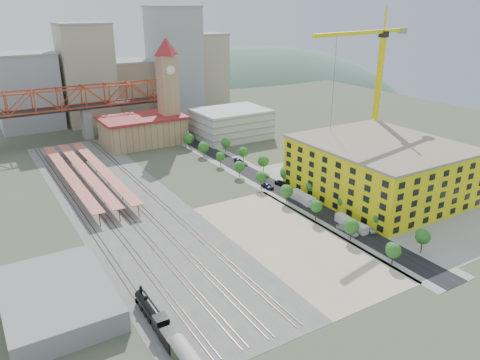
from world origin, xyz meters
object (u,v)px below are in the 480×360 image
construction_building (379,169)px  site_trailer_d (302,198)px  clock_tower (168,81)px  site_trailer_a (354,226)px  tower_crane (374,71)px  site_trailer_b (348,222)px  locomotive (155,317)px  car_0 (344,228)px  site_trailer_c (303,198)px

construction_building → site_trailer_d: 28.55m
clock_tower → site_trailer_a: 119.12m
clock_tower → site_trailer_a: bearing=-86.0°
site_trailer_a → site_trailer_d: size_ratio=0.90×
construction_building → tower_crane: 43.67m
site_trailer_a → site_trailer_b: bearing=84.7°
locomotive → car_0: bearing=10.9°
site_trailer_d → site_trailer_a: bearing=-85.0°
site_trailer_c → site_trailer_d: size_ratio=1.02×
construction_building → car_0: construction_building is taller
site_trailer_d → construction_building: bearing=-13.4°
clock_tower → site_trailer_c: size_ratio=5.04×
car_0 → site_trailer_b: bearing=18.0°
tower_crane → construction_building: bearing=-128.7°
locomotive → site_trailer_a: locomotive is taller
locomotive → site_trailer_d: size_ratio=2.07×
clock_tower → construction_building: size_ratio=1.03×
site_trailer_c → site_trailer_d: 0.31m
construction_building → site_trailer_c: (-26.00, 8.33, -8.00)m
construction_building → site_trailer_c: bearing=162.2°
site_trailer_a → site_trailer_d: (0.00, 24.28, 0.14)m
construction_building → tower_crane: bearing=51.3°
clock_tower → tower_crane: 92.54m
construction_building → site_trailer_c: construction_building is taller
site_trailer_b → site_trailer_d: site_trailer_d is taller
construction_building → site_trailer_a: size_ratio=5.53×
construction_building → locomotive: construction_building is taller
locomotive → car_0: 64.16m
construction_building → site_trailer_d: size_ratio=4.98×
clock_tower → car_0: 118.01m
clock_tower → tower_crane: size_ratio=0.85×
site_trailer_b → locomotive: bearing=-163.4°
clock_tower → car_0: clock_tower is taller
locomotive → site_trailer_a: 66.91m
site_trailer_a → site_trailer_c: size_ratio=0.89×
clock_tower → car_0: size_ratio=11.36×
locomotive → site_trailer_a: (66.00, 10.99, -0.71)m
clock_tower → locomotive: bearing=-114.6°
locomotive → construction_building: bearing=16.1°
tower_crane → site_trailer_b: tower_crane is taller
site_trailer_c → clock_tower: bearing=92.5°
site_trailer_c → site_trailer_b: bearing=-92.5°
car_0 → construction_building: bearing=17.1°
construction_building → clock_tower: bearing=108.8°
locomotive → site_trailer_d: 74.84m
site_trailer_c → car_0: site_trailer_c is taller
site_trailer_d → car_0: bearing=-92.4°
site_trailer_a → site_trailer_b: site_trailer_b is taller
site_trailer_c → construction_building: bearing=-20.2°
locomotive → car_0: locomotive is taller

